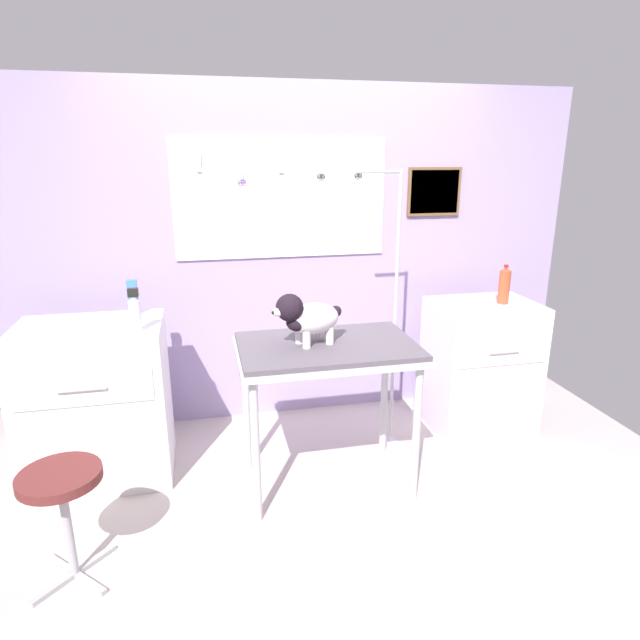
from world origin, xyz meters
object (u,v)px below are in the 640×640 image
at_px(counter_left, 97,402).
at_px(dog, 307,317).
at_px(grooming_arm, 393,325).
at_px(soda_bottle, 504,286).
at_px(grooming_table, 327,359).
at_px(stool, 62,492).
at_px(cabinet_right, 480,366).
at_px(conditioner_bottle, 135,313).

bearing_deg(counter_left, dog, -17.80).
height_order(grooming_arm, soda_bottle, grooming_arm).
bearing_deg(grooming_table, stool, -159.56).
distance_m(dog, counter_left, 1.35).
distance_m(grooming_table, soda_bottle, 1.38).
relative_size(grooming_table, stool, 1.82).
bearing_deg(dog, counter_left, 162.20).
bearing_deg(grooming_table, cabinet_right, 20.64).
bearing_deg(stool, dog, 22.37).
distance_m(grooming_arm, counter_left, 1.82).
bearing_deg(cabinet_right, stool, -159.47).
bearing_deg(grooming_table, soda_bottle, 17.95).
distance_m(grooming_table, conditioner_bottle, 1.06).
height_order(cabinet_right, soda_bottle, soda_bottle).
bearing_deg(conditioner_bottle, soda_bottle, 5.21).
bearing_deg(counter_left, conditioner_bottle, -31.03).
relative_size(dog, conditioner_bottle, 1.66).
relative_size(cabinet_right, stool, 1.66).
bearing_deg(soda_bottle, counter_left, -179.14).
height_order(stool, soda_bottle, soda_bottle).
bearing_deg(grooming_arm, stool, -155.38).
xyz_separation_m(stool, conditioner_bottle, (0.29, 0.69, 0.59)).
height_order(dog, conditioner_bottle, conditioner_bottle).
bearing_deg(counter_left, grooming_arm, -1.24).
relative_size(grooming_table, grooming_arm, 0.56).
distance_m(stool, conditioner_bottle, 0.95).
distance_m(grooming_arm, dog, 0.73).
xyz_separation_m(dog, cabinet_right, (1.30, 0.44, -0.57)).
height_order(grooming_table, grooming_arm, grooming_arm).
bearing_deg(dog, conditioner_bottle, 166.96).
xyz_separation_m(grooming_arm, counter_left, (-1.79, 0.04, -0.36)).
xyz_separation_m(grooming_table, conditioner_bottle, (-1.00, 0.21, 0.27)).
xyz_separation_m(dog, soda_bottle, (1.41, 0.41, 0.00)).
distance_m(grooming_arm, cabinet_right, 0.79).
bearing_deg(stool, conditioner_bottle, 67.25).
xyz_separation_m(grooming_arm, dog, (-0.62, -0.34, 0.19)).
bearing_deg(grooming_table, grooming_arm, 34.12).
relative_size(grooming_arm, dog, 4.42).
bearing_deg(soda_bottle, grooming_table, -162.05).
height_order(grooming_arm, counter_left, grooming_arm).
xyz_separation_m(dog, conditioner_bottle, (-0.89, 0.21, 0.02)).
xyz_separation_m(grooming_arm, stool, (-1.79, -0.82, -0.38)).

